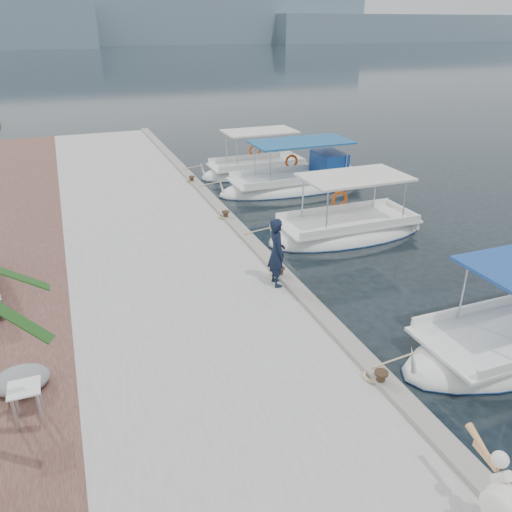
{
  "coord_description": "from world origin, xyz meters",
  "views": [
    {
      "loc": [
        -5.52,
        -10.02,
        7.04
      ],
      "look_at": [
        -1.0,
        1.7,
        1.2
      ],
      "focal_mm": 35.0,
      "sensor_mm": 36.0,
      "label": 1
    }
  ],
  "objects_px": {
    "fishing_caique_d": "(298,185)",
    "fishing_caique_e": "(257,172)",
    "fishing_caique_c": "(347,232)",
    "fisherman": "(277,252)"
  },
  "relations": [
    {
      "from": "fishing_caique_d",
      "to": "fishing_caique_e",
      "type": "relative_size",
      "value": 1.27
    },
    {
      "from": "fishing_caique_d",
      "to": "fishing_caique_e",
      "type": "xyz_separation_m",
      "value": [
        -0.92,
        2.99,
        -0.06
      ]
    },
    {
      "from": "fishing_caique_c",
      "to": "fishing_caique_e",
      "type": "relative_size",
      "value": 1.03
    },
    {
      "from": "fishing_caique_c",
      "to": "fisherman",
      "type": "xyz_separation_m",
      "value": [
        -4.29,
        -3.42,
        1.34
      ]
    },
    {
      "from": "fishing_caique_d",
      "to": "fisherman",
      "type": "distance_m",
      "value": 10.68
    },
    {
      "from": "fishing_caique_c",
      "to": "fishing_caique_e",
      "type": "xyz_separation_m",
      "value": [
        -0.1,
        8.87,
        0.0
      ]
    },
    {
      "from": "fisherman",
      "to": "fishing_caique_e",
      "type": "bearing_deg",
      "value": -14.92
    },
    {
      "from": "fishing_caique_c",
      "to": "fishing_caique_d",
      "type": "xyz_separation_m",
      "value": [
        0.82,
        5.88,
        0.06
      ]
    },
    {
      "from": "fishing_caique_c",
      "to": "fishing_caique_d",
      "type": "relative_size",
      "value": 0.81
    },
    {
      "from": "fishing_caique_e",
      "to": "fisherman",
      "type": "bearing_deg",
      "value": -108.8
    }
  ]
}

